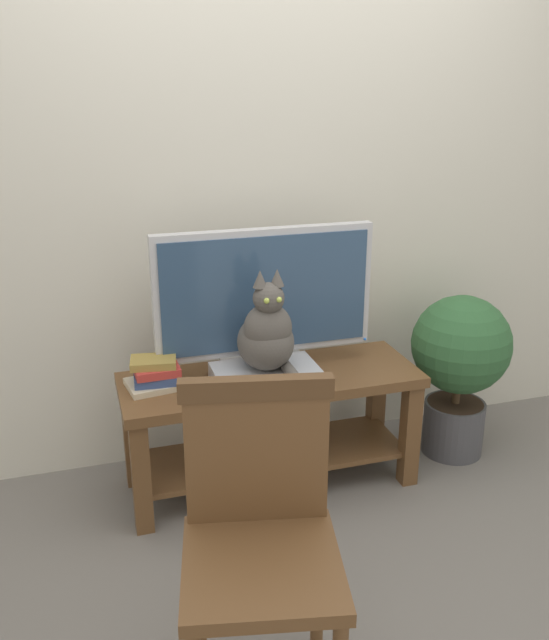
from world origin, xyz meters
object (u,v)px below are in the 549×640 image
media_box (266,375)px  book_stack (155,374)px  tv (265,297)px  tv_stand (271,409)px  potted_plant (460,361)px  cat (267,334)px  wooden_chair (260,525)px

media_box → book_stack: book_stack is taller
tv → book_stack: tv is taller
tv_stand → potted_plant: size_ratio=1.62×
tv_stand → tv: tv is taller
book_stack → media_box: bearing=-12.3°
book_stack → tv: bearing=6.7°
tv_stand → media_box: size_ratio=2.96×
media_box → potted_plant: 0.95m
cat → wooden_chair: size_ratio=0.45×
wooden_chair → potted_plant: 1.59m
tv → book_stack: size_ratio=3.81×
tv_stand → cat: 0.39m
potted_plant → wooden_chair: bearing=-141.1°
cat → potted_plant: size_ratio=0.55×
tv_stand → book_stack: 0.52m
cat → wooden_chair: cat is taller
tv_stand → tv: 0.48m
book_stack → cat: bearing=-14.1°
wooden_chair → media_box: bearing=72.6°
tv_stand → cat: bearing=-116.6°
tv → wooden_chair: 1.16m
book_stack → wooden_chair: bearing=-82.0°
tv → media_box: (-0.04, -0.15, -0.28)m
media_box → tv: bearing=74.4°
tv_stand → wooden_chair: size_ratio=1.34×
tv → cat: tv is taller
tv → book_stack: bearing=-173.3°
tv_stand → media_box: bearing=-122.2°
tv → wooden_chair: (-0.33, -1.08, -0.29)m
media_box → book_stack: (-0.43, 0.09, 0.02)m
tv_stand → wooden_chair: 1.06m
tv_stand → tv: (0.00, 0.08, 0.47)m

